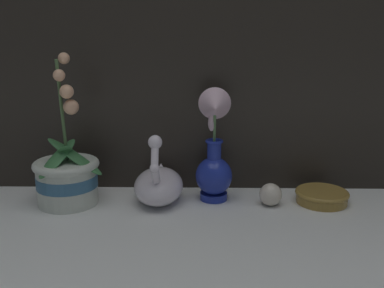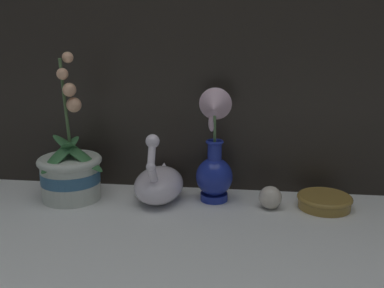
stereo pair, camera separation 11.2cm
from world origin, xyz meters
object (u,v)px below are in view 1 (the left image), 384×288
(swan_figurine, at_px, (158,184))
(blue_vase, at_px, (214,157))
(glass_sphere, at_px, (270,194))
(amber_dish, at_px, (322,196))
(orchid_potted_plant, at_px, (67,175))

(swan_figurine, relative_size, blue_vase, 0.72)
(glass_sphere, bearing_deg, amber_dish, 8.72)
(orchid_potted_plant, relative_size, glass_sphere, 6.62)
(blue_vase, height_order, amber_dish, blue_vase)
(amber_dish, bearing_deg, blue_vase, 177.62)
(blue_vase, height_order, glass_sphere, blue_vase)
(glass_sphere, bearing_deg, blue_vase, 167.26)
(blue_vase, bearing_deg, swan_figurine, -175.80)
(orchid_potted_plant, height_order, blue_vase, orchid_potted_plant)
(swan_figurine, height_order, amber_dish, swan_figurine)
(orchid_potted_plant, distance_m, blue_vase, 0.38)
(swan_figurine, xyz_separation_m, amber_dish, (0.42, -0.00, -0.03))
(swan_figurine, distance_m, blue_vase, 0.16)
(orchid_potted_plant, distance_m, swan_figurine, 0.23)
(blue_vase, relative_size, amber_dish, 2.17)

